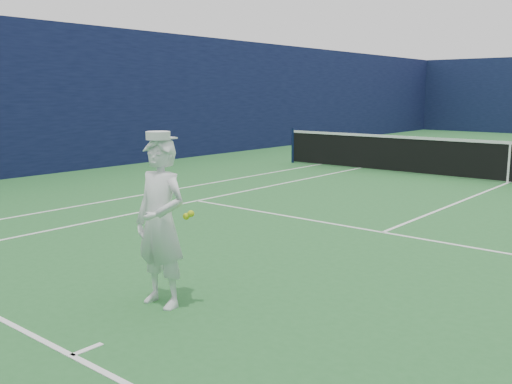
# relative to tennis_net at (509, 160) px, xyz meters

# --- Properties ---
(ground) EXTENTS (80.00, 80.00, 0.00)m
(ground) POSITION_rel_tennis_net_xyz_m (0.00, 0.00, -0.55)
(ground) COLOR #27672E
(ground) RESTS_ON ground
(court_markings) EXTENTS (11.03, 23.83, 0.01)m
(court_markings) POSITION_rel_tennis_net_xyz_m (0.00, 0.00, -0.55)
(court_markings) COLOR white
(court_markings) RESTS_ON ground
(tennis_net) EXTENTS (12.88, 0.09, 1.07)m
(tennis_net) POSITION_rel_tennis_net_xyz_m (0.00, 0.00, 0.00)
(tennis_net) COLOR #141E4C
(tennis_net) RESTS_ON ground
(tennis_player) EXTENTS (0.77, 0.46, 1.78)m
(tennis_player) POSITION_rel_tennis_net_xyz_m (-0.31, -10.62, 0.31)
(tennis_player) COLOR white
(tennis_player) RESTS_ON ground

